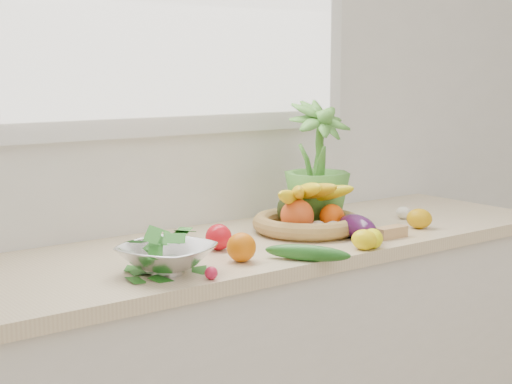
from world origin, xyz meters
TOP-DOWN VIEW (x-y plane):
  - back_wall at (0.00, 2.25)m, footprint 4.50×0.02m
  - countertop at (0.00, 1.95)m, footprint 2.24×0.62m
  - orange_loose at (-0.12, 1.77)m, footprint 0.10×0.10m
  - lemon_a at (0.24, 1.67)m, footprint 0.09×0.09m
  - lemon_b at (0.27, 1.67)m, footprint 0.08×0.09m
  - lemon_c at (0.59, 1.78)m, footprint 0.10×0.10m
  - apple at (-0.09, 1.92)m, footprint 0.08×0.08m
  - ginger at (0.41, 1.74)m, footprint 0.11×0.04m
  - garlic_a at (0.67, 1.92)m, footprint 0.06×0.06m
  - garlic_b at (0.25, 1.89)m, footprint 0.06×0.06m
  - garlic_c at (0.29, 1.85)m, footprint 0.07×0.07m
  - eggplant at (0.32, 1.78)m, footprint 0.11×0.20m
  - cucumber at (0.02, 1.67)m, footprint 0.17×0.22m
  - radish at (-0.28, 1.67)m, footprint 0.04×0.04m
  - potted_herb at (0.36, 2.01)m, footprint 0.22×0.22m
  - fruit_basket at (0.26, 1.95)m, footprint 0.44×0.44m
  - colander_with_spinach at (-0.34, 1.78)m, footprint 0.30×0.30m

SIDE VIEW (x-z plane):
  - countertop at x=0.00m, z-range 0.86..0.90m
  - radish at x=-0.28m, z-range 0.90..0.93m
  - ginger at x=0.41m, z-range 0.90..0.93m
  - garlic_a at x=0.67m, z-range 0.90..0.94m
  - cucumber at x=0.02m, z-range 0.90..0.94m
  - garlic_b at x=0.25m, z-range 0.90..0.95m
  - garlic_c at x=0.29m, z-range 0.90..0.95m
  - lemon_b at x=0.27m, z-range 0.90..0.96m
  - lemon_a at x=0.24m, z-range 0.90..0.96m
  - lemon_c at x=0.59m, z-range 0.90..0.96m
  - eggplant at x=0.32m, z-range 0.90..0.97m
  - apple at x=-0.09m, z-range 0.90..0.97m
  - orange_loose at x=-0.12m, z-range 0.90..0.98m
  - fruit_basket at x=0.26m, z-range 0.86..1.04m
  - colander_with_spinach at x=-0.34m, z-range 0.90..1.02m
  - potted_herb at x=0.36m, z-range 0.92..1.30m
  - back_wall at x=0.00m, z-range 0.00..2.70m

